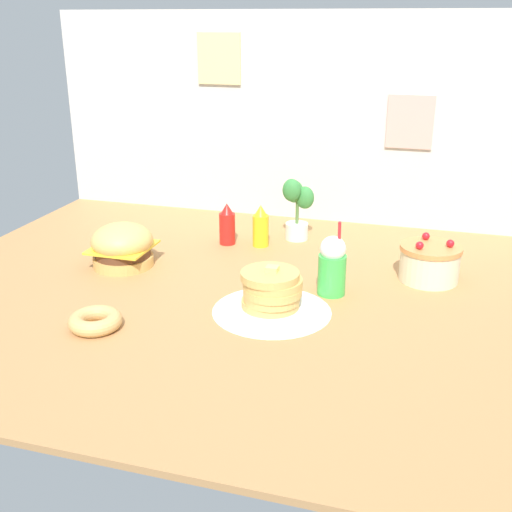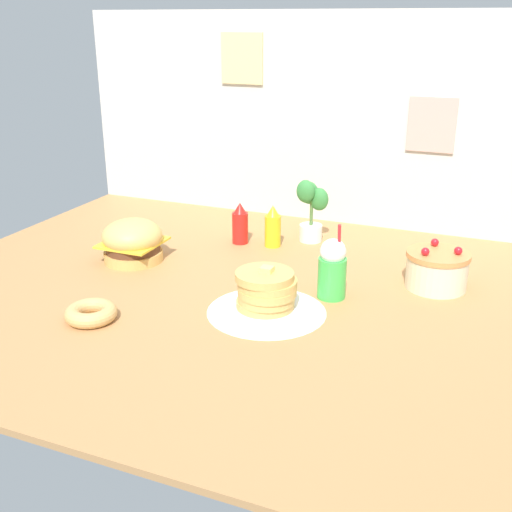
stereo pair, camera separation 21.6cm
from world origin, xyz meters
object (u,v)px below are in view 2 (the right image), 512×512
(mustard_bottle, at_px, (273,227))
(ketchup_bottle, at_px, (240,224))
(pancake_stack, at_px, (266,294))
(burger, at_px, (133,241))
(potted_plant, at_px, (311,208))
(cream_soda_cup, at_px, (332,269))
(donut_pink_glaze, at_px, (91,313))
(layer_cake, at_px, (437,269))

(mustard_bottle, bearing_deg, ketchup_bottle, -173.95)
(pancake_stack, xyz_separation_m, mustard_bottle, (-0.21, 0.61, 0.02))
(burger, relative_size, ketchup_bottle, 1.33)
(pancake_stack, distance_m, ketchup_bottle, 0.69)
(ketchup_bottle, height_order, potted_plant, potted_plant)
(cream_soda_cup, distance_m, donut_pink_glaze, 0.81)
(pancake_stack, xyz_separation_m, cream_soda_cup, (0.16, 0.20, 0.04))
(cream_soda_cup, distance_m, potted_plant, 0.59)
(pancake_stack, height_order, mustard_bottle, mustard_bottle)
(ketchup_bottle, bearing_deg, donut_pink_glaze, -99.37)
(pancake_stack, relative_size, layer_cake, 1.36)
(pancake_stack, height_order, potted_plant, potted_plant)
(burger, xyz_separation_m, cream_soda_cup, (0.83, -0.03, 0.02))
(mustard_bottle, bearing_deg, pancake_stack, -70.77)
(pancake_stack, height_order, layer_cake, layer_cake)
(cream_soda_cup, relative_size, potted_plant, 0.98)
(cream_soda_cup, bearing_deg, ketchup_bottle, 143.06)
(pancake_stack, distance_m, layer_cake, 0.65)
(ketchup_bottle, xyz_separation_m, mustard_bottle, (0.14, 0.02, 0.00))
(burger, xyz_separation_m, ketchup_bottle, (0.31, 0.36, 0.00))
(pancake_stack, distance_m, potted_plant, 0.75)
(burger, relative_size, layer_cake, 1.06)
(layer_cake, bearing_deg, cream_soda_cup, -145.23)
(ketchup_bottle, bearing_deg, potted_plant, 28.38)
(pancake_stack, distance_m, donut_pink_glaze, 0.57)
(burger, height_order, pancake_stack, burger)
(burger, bearing_deg, potted_plant, 40.99)
(potted_plant, bearing_deg, pancake_stack, -83.35)
(mustard_bottle, distance_m, cream_soda_cup, 0.55)
(donut_pink_glaze, distance_m, potted_plant, 1.09)
(pancake_stack, xyz_separation_m, potted_plant, (-0.09, 0.74, 0.08))
(pancake_stack, relative_size, potted_plant, 1.11)
(burger, height_order, cream_soda_cup, cream_soda_cup)
(pancake_stack, distance_m, mustard_bottle, 0.64)
(layer_cake, relative_size, cream_soda_cup, 0.83)
(layer_cake, height_order, mustard_bottle, mustard_bottle)
(potted_plant, bearing_deg, ketchup_bottle, -151.62)
(burger, xyz_separation_m, layer_cake, (1.15, 0.19, -0.01))
(pancake_stack, height_order, cream_soda_cup, cream_soda_cup)
(mustard_bottle, height_order, donut_pink_glaze, mustard_bottle)
(mustard_bottle, xyz_separation_m, potted_plant, (0.13, 0.13, 0.06))
(ketchup_bottle, height_order, donut_pink_glaze, ketchup_bottle)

